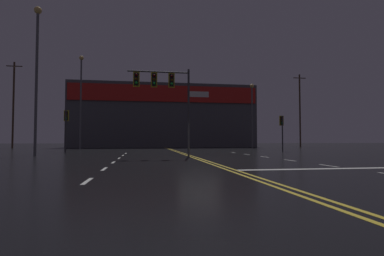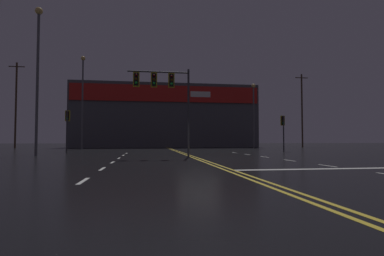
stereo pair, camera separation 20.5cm
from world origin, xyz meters
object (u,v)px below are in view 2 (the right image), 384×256
object	(u,v)px
streetlight_far_left	(83,91)
streetlight_far_median	(38,63)
traffic_signal_corner_northeast	(283,125)
streetlight_near_right	(254,107)
traffic_signal_median	(163,87)
traffic_signal_corner_northwest	(67,122)

from	to	relation	value
streetlight_far_left	streetlight_far_median	world-z (taller)	streetlight_far_left
traffic_signal_corner_northeast	streetlight_near_right	bearing A→B (deg)	83.37
traffic_signal_median	streetlight_near_right	world-z (taller)	streetlight_near_right
streetlight_far_median	traffic_signal_corner_northwest	bearing A→B (deg)	78.09
streetlight_near_right	streetlight_far_left	bearing A→B (deg)	-177.65
traffic_signal_corner_northwest	streetlight_far_left	distance (m)	11.63
streetlight_near_right	streetlight_far_median	xyz separation A→B (m)	(-23.12, -16.39, 1.17)
traffic_signal_median	streetlight_far_median	xyz separation A→B (m)	(-9.26, 4.02, 2.36)
streetlight_near_right	streetlight_far_left	xyz separation A→B (m)	(-23.02, -0.95, 1.48)
streetlight_far_median	traffic_signal_median	bearing A→B (deg)	-23.44
streetlight_near_right	streetlight_far_left	world-z (taller)	streetlight_far_left
traffic_signal_corner_northeast	streetlight_near_right	xyz separation A→B (m)	(1.41, 12.10, 3.21)
traffic_signal_corner_northwest	streetlight_near_right	xyz separation A→B (m)	(22.12, 11.64, 3.01)
traffic_signal_corner_northwest	streetlight_near_right	size ratio (longest dim) A/B	0.42
streetlight_near_right	traffic_signal_corner_northeast	bearing A→B (deg)	-96.63
traffic_signal_corner_northeast	streetlight_far_left	world-z (taller)	streetlight_far_left
traffic_signal_corner_northwest	streetlight_far_median	bearing A→B (deg)	-101.91
traffic_signal_corner_northeast	streetlight_far_left	size ratio (longest dim) A/B	0.30
traffic_signal_median	streetlight_far_median	bearing A→B (deg)	156.56
streetlight_far_left	streetlight_far_median	distance (m)	15.45
traffic_signal_median	streetlight_near_right	size ratio (longest dim) A/B	0.65
streetlight_far_median	streetlight_far_left	bearing A→B (deg)	89.63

